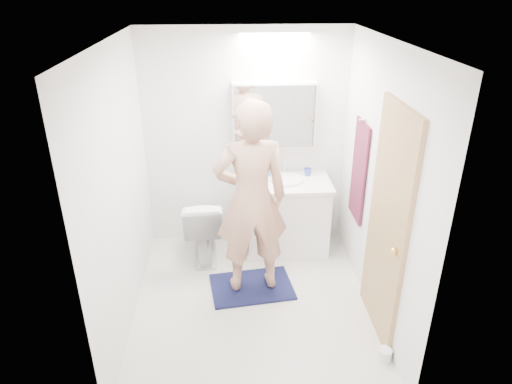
{
  "coord_description": "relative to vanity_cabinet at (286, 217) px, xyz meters",
  "views": [
    {
      "loc": [
        -0.19,
        -3.51,
        2.84
      ],
      "look_at": [
        0.05,
        0.25,
        1.05
      ],
      "focal_mm": 32.18,
      "sensor_mm": 36.0,
      "label": 1
    }
  ],
  "objects": [
    {
      "name": "wall_front",
      "position": [
        -0.43,
        -2.21,
        0.81
      ],
      "size": [
        2.5,
        0.0,
        2.5
      ],
      "primitive_type": "plane",
      "rotation": [
        -1.57,
        0.0,
        0.0
      ],
      "color": "white",
      "rests_on": "floor"
    },
    {
      "name": "bath_rug",
      "position": [
        -0.43,
        -0.74,
        -0.38
      ],
      "size": [
        0.86,
        0.65,
        0.02
      ],
      "primitive_type": "cube",
      "rotation": [
        0.0,
        0.0,
        0.13
      ],
      "color": "#13173D",
      "rests_on": "floor"
    },
    {
      "name": "countertop",
      "position": [
        0.0,
        -0.0,
        0.41
      ],
      "size": [
        0.95,
        0.58,
        0.04
      ],
      "primitive_type": "cube",
      "color": "white",
      "rests_on": "vanity_cabinet"
    },
    {
      "name": "medicine_cabinet",
      "position": [
        -0.13,
        0.21,
        1.11
      ],
      "size": [
        0.88,
        0.14,
        0.7
      ],
      "primitive_type": "cube",
      "color": "white",
      "rests_on": "wall_back"
    },
    {
      "name": "soap_bottle_a",
      "position": [
        -0.25,
        0.15,
        0.53
      ],
      "size": [
        0.1,
        0.1,
        0.2
      ],
      "primitive_type": "imported",
      "rotation": [
        0.0,
        0.0,
        0.32
      ],
      "color": "#C9C382",
      "rests_on": "countertop"
    },
    {
      "name": "vanity_cabinet",
      "position": [
        0.0,
        0.0,
        0.0
      ],
      "size": [
        0.9,
        0.55,
        0.78
      ],
      "primitive_type": "cube",
      "color": "white",
      "rests_on": "floor"
    },
    {
      "name": "toilet_paper_roll",
      "position": [
        0.6,
        -1.75,
        -0.34
      ],
      "size": [
        0.11,
        0.11,
        0.1
      ],
      "primitive_type": "cylinder",
      "color": "white",
      "rests_on": "floor"
    },
    {
      "name": "soap_bottle_b",
      "position": [
        -0.22,
        0.18,
        0.52
      ],
      "size": [
        0.11,
        0.11,
        0.18
      ],
      "primitive_type": "imported",
      "rotation": [
        0.0,
        0.0,
        -0.54
      ],
      "color": "#5578B7",
      "rests_on": "countertop"
    },
    {
      "name": "wall_right",
      "position": [
        0.67,
        -0.96,
        0.81
      ],
      "size": [
        0.0,
        2.5,
        2.5
      ],
      "primitive_type": "plane",
      "rotation": [
        1.57,
        0.0,
        -1.57
      ],
      "color": "white",
      "rests_on": "floor"
    },
    {
      "name": "wall_back",
      "position": [
        -0.43,
        0.29,
        0.81
      ],
      "size": [
        2.5,
        0.0,
        2.5
      ],
      "primitive_type": "plane",
      "rotation": [
        1.57,
        0.0,
        0.0
      ],
      "color": "white",
      "rests_on": "floor"
    },
    {
      "name": "door_knob",
      "position": [
        0.61,
        -1.61,
        0.56
      ],
      "size": [
        0.06,
        0.06,
        0.06
      ],
      "primitive_type": "sphere",
      "color": "gold",
      "rests_on": "door"
    },
    {
      "name": "toothbrush_cup",
      "position": [
        0.25,
        0.16,
        0.47
      ],
      "size": [
        0.11,
        0.11,
        0.08
      ],
      "primitive_type": "imported",
      "rotation": [
        0.0,
        0.0,
        -0.28
      ],
      "color": "#404BC2",
      "rests_on": "countertop"
    },
    {
      "name": "person",
      "position": [
        -0.43,
        -0.74,
        0.6
      ],
      "size": [
        0.74,
        0.53,
        1.88
      ],
      "primitive_type": "imported",
      "rotation": [
        0.0,
        0.0,
        3.27
      ],
      "color": "tan",
      "rests_on": "bath_rug"
    },
    {
      "name": "faucet",
      "position": [
        0.0,
        0.22,
        0.51
      ],
      "size": [
        0.02,
        0.02,
        0.16
      ],
      "primitive_type": "cylinder",
      "color": "#B9B8BD",
      "rests_on": "countertop"
    },
    {
      "name": "wall_left",
      "position": [
        -1.53,
        -0.96,
        0.81
      ],
      "size": [
        0.0,
        2.5,
        2.5
      ],
      "primitive_type": "plane",
      "rotation": [
        1.57,
        0.0,
        1.57
      ],
      "color": "white",
      "rests_on": "floor"
    },
    {
      "name": "floor",
      "position": [
        -0.43,
        -0.96,
        -0.39
      ],
      "size": [
        2.5,
        2.5,
        0.0
      ],
      "primitive_type": "plane",
      "color": "silver",
      "rests_on": "ground"
    },
    {
      "name": "sink_basin",
      "position": [
        0.0,
        0.03,
        0.45
      ],
      "size": [
        0.36,
        0.36,
        0.03
      ],
      "primitive_type": "cylinder",
      "color": "white",
      "rests_on": "countertop"
    },
    {
      "name": "ceiling",
      "position": [
        -0.43,
        -0.96,
        2.01
      ],
      "size": [
        2.5,
        2.5,
        0.0
      ],
      "primitive_type": "plane",
      "rotation": [
        3.14,
        0.0,
        0.0
      ],
      "color": "white",
      "rests_on": "floor"
    },
    {
      "name": "door",
      "position": [
        0.65,
        -1.31,
        0.61
      ],
      "size": [
        0.04,
        0.8,
        2.0
      ],
      "primitive_type": "cube",
      "color": "tan",
      "rests_on": "wall_right"
    },
    {
      "name": "towel_hook",
      "position": [
        0.63,
        -0.41,
        1.23
      ],
      "size": [
        0.07,
        0.02,
        0.02
      ],
      "primitive_type": "cylinder",
      "rotation": [
        0.0,
        1.57,
        0.0
      ],
      "color": "silver",
      "rests_on": "wall_right"
    },
    {
      "name": "toilet",
      "position": [
        -0.92,
        -0.11,
        -0.02
      ],
      "size": [
        0.44,
        0.74,
        0.73
      ],
      "primitive_type": "imported",
      "rotation": [
        0.0,
        0.0,
        3.18
      ],
      "color": "white",
      "rests_on": "floor"
    },
    {
      "name": "mirror_panel",
      "position": [
        -0.13,
        0.13,
        1.11
      ],
      "size": [
        0.84,
        0.01,
        0.66
      ],
      "primitive_type": "cube",
      "color": "silver",
      "rests_on": "medicine_cabinet"
    },
    {
      "name": "towel",
      "position": [
        0.65,
        -0.41,
        0.71
      ],
      "size": [
        0.02,
        0.42,
        1.0
      ],
      "primitive_type": "cube",
      "color": "#13173D",
      "rests_on": "wall_right"
    }
  ]
}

